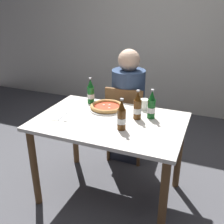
{
  "coord_description": "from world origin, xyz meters",
  "views": [
    {
      "loc": [
        0.75,
        -1.79,
        1.66
      ],
      "look_at": [
        0.0,
        0.05,
        0.8
      ],
      "focal_mm": 42.25,
      "sensor_mm": 36.0,
      "label": 1
    }
  ],
  "objects": [
    {
      "name": "back_wall_tiled",
      "position": [
        0.0,
        2.2,
        1.3
      ],
      "size": [
        7.0,
        0.1,
        2.6
      ],
      "primitive_type": "cube",
      "color": "silver",
      "rests_on": "ground_plane"
    },
    {
      "name": "chair_behind_table",
      "position": [
        -0.06,
        0.61,
        0.48
      ],
      "size": [
        0.42,
        0.42,
        0.85
      ],
      "rotation": [
        0.0,
        0.0,
        3.19
      ],
      "color": "brown",
      "rests_on": "ground_plane"
    },
    {
      "name": "pizza_margherita_near",
      "position": [
        -0.11,
        0.2,
        0.77
      ],
      "size": [
        0.32,
        0.32,
        0.04
      ],
      "color": "white",
      "rests_on": "dining_table_main"
    },
    {
      "name": "beer_bottle_right",
      "position": [
        0.2,
        0.11,
        0.85
      ],
      "size": [
        0.07,
        0.07,
        0.25
      ],
      "color": "#512D0F",
      "rests_on": "dining_table_main"
    },
    {
      "name": "paper_cup",
      "position": [
        0.2,
        0.32,
        0.8
      ],
      "size": [
        0.07,
        0.07,
        0.09
      ],
      "primitive_type": "cylinder",
      "color": "white",
      "rests_on": "dining_table_main"
    },
    {
      "name": "diner_seated",
      "position": [
        -0.07,
        0.66,
        0.58
      ],
      "size": [
        0.34,
        0.34,
        1.21
      ],
      "color": "#2D3342",
      "rests_on": "ground_plane"
    },
    {
      "name": "beer_bottle_extra",
      "position": [
        0.3,
        0.17,
        0.85
      ],
      "size": [
        0.07,
        0.07,
        0.25
      ],
      "color": "#14591E",
      "rests_on": "dining_table_main"
    },
    {
      "name": "beer_bottle_left",
      "position": [
        0.15,
        -0.12,
        0.85
      ],
      "size": [
        0.07,
        0.07,
        0.25
      ],
      "color": "#512D0F",
      "rests_on": "dining_table_main"
    },
    {
      "name": "ground_plane",
      "position": [
        0.0,
        0.0,
        0.0
      ],
      "size": [
        8.0,
        8.0,
        0.0
      ],
      "primitive_type": "plane",
      "color": "#4C4C51"
    },
    {
      "name": "napkin_with_cutlery",
      "position": [
        -0.37,
        -0.08,
        0.75
      ],
      "size": [
        0.21,
        0.21,
        0.01
      ],
      "color": "white",
      "rests_on": "dining_table_main"
    },
    {
      "name": "dining_table_main",
      "position": [
        0.0,
        0.0,
        0.64
      ],
      "size": [
        1.2,
        0.8,
        0.75
      ],
      "color": "silver",
      "rests_on": "ground_plane"
    },
    {
      "name": "beer_bottle_center",
      "position": [
        -0.31,
        0.28,
        0.85
      ],
      "size": [
        0.07,
        0.07,
        0.25
      ],
      "color": "#14591E",
      "rests_on": "dining_table_main"
    }
  ]
}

